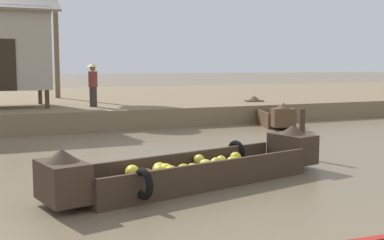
# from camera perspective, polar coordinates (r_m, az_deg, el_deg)

# --- Properties ---
(ground_plane) EXTENTS (300.00, 300.00, 0.00)m
(ground_plane) POSITION_cam_1_polar(r_m,az_deg,el_deg) (13.15, -7.57, -3.47)
(ground_plane) COLOR #726047
(riverbank_strip) EXTENTS (160.00, 20.00, 0.71)m
(riverbank_strip) POSITION_cam_1_polar(r_m,az_deg,el_deg) (26.60, -15.80, 2.03)
(riverbank_strip) COLOR #7F6B4C
(riverbank_strip) RESTS_ON ground
(banana_boat) EXTENTS (5.95, 2.50, 0.95)m
(banana_boat) POSITION_cam_1_polar(r_m,az_deg,el_deg) (9.14, 0.58, -5.69)
(banana_boat) COLOR #3D2D21
(banana_boat) RESTS_ON ground
(fishing_skiff_distant) EXTENTS (2.16, 4.86, 0.97)m
(fishing_skiff_distant) POSITION_cam_1_polar(r_m,az_deg,el_deg) (19.33, 8.83, 0.66)
(fishing_skiff_distant) COLOR brown
(fishing_skiff_distant) RESTS_ON ground
(stilt_house_mid_right) EXTENTS (3.97, 3.18, 4.37)m
(stilt_house_mid_right) POSITION_cam_1_polar(r_m,az_deg,el_deg) (19.39, -21.60, 8.02)
(stilt_house_mid_right) COLOR #4C3826
(stilt_house_mid_right) RESTS_ON riverbank_strip
(vendor_person) EXTENTS (0.44, 0.44, 1.66)m
(vendor_person) POSITION_cam_1_polar(r_m,az_deg,el_deg) (18.75, -11.63, 4.37)
(vendor_person) COLOR #332D28
(vendor_person) RESTS_ON riverbank_strip
(mooring_post) EXTENTS (0.14, 0.14, 1.22)m
(mooring_post) POSITION_cam_1_polar(r_m,az_deg,el_deg) (11.97, 12.87, -1.58)
(mooring_post) COLOR #423323
(mooring_post) RESTS_ON ground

